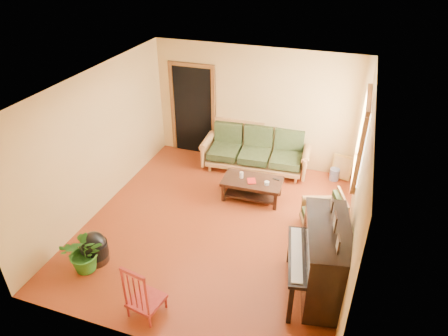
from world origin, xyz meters
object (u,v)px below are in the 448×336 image
at_px(sofa, 255,150).
at_px(footstool, 95,251).
at_px(potted_plant, 85,251).
at_px(coffee_table, 252,189).
at_px(armchair, 322,214).
at_px(red_chair, 145,288).
at_px(piano, 324,262).
at_px(ceramic_crock, 334,174).

distance_m(sofa, footstool, 3.96).
bearing_deg(potted_plant, coffee_table, 54.74).
xyz_separation_m(armchair, red_chair, (-2.04, -2.51, 0.08)).
height_order(sofa, potted_plant, sofa).
bearing_deg(piano, coffee_table, 117.58).
height_order(piano, ceramic_crock, piano).
xyz_separation_m(armchair, ceramic_crock, (0.06, 1.83, -0.25)).
relative_size(sofa, potted_plant, 3.16).
distance_m(armchair, piano, 1.42).
bearing_deg(ceramic_crock, coffee_table, -140.42).
height_order(armchair, ceramic_crock, armchair).
distance_m(sofa, red_chair, 4.23).
bearing_deg(sofa, armchair, -49.74).
height_order(sofa, red_chair, sofa).
distance_m(piano, footstool, 3.53).
height_order(coffee_table, armchair, armchair).
bearing_deg(potted_plant, ceramic_crock, 49.18).
bearing_deg(coffee_table, footstool, -127.20).
xyz_separation_m(piano, red_chair, (-2.21, -1.12, -0.14)).
relative_size(coffee_table, armchair, 1.50).
bearing_deg(piano, footstool, 177.33).
distance_m(sofa, piano, 3.59).
relative_size(red_chair, potted_plant, 1.27).
xyz_separation_m(sofa, footstool, (-1.66, -3.58, -0.28)).
height_order(footstool, potted_plant, potted_plant).
relative_size(piano, ceramic_crock, 5.31).
bearing_deg(sofa, red_chair, -99.13).
distance_m(sofa, ceramic_crock, 1.75).
xyz_separation_m(sofa, potted_plant, (-1.67, -3.78, -0.13)).
distance_m(armchair, footstool, 3.80).
relative_size(sofa, red_chair, 2.48).
relative_size(footstool, red_chair, 0.46).
xyz_separation_m(sofa, red_chair, (-0.40, -4.21, -0.03)).
height_order(piano, red_chair, piano).
height_order(ceramic_crock, potted_plant, potted_plant).
xyz_separation_m(armchair, potted_plant, (-3.31, -2.08, -0.02)).
distance_m(coffee_table, piano, 2.58).
bearing_deg(piano, armchair, 86.26).
bearing_deg(potted_plant, red_chair, -18.90).
relative_size(armchair, red_chair, 0.84).
xyz_separation_m(footstool, ceramic_crock, (3.36, 3.71, -0.07)).
bearing_deg(ceramic_crock, sofa, -175.80).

